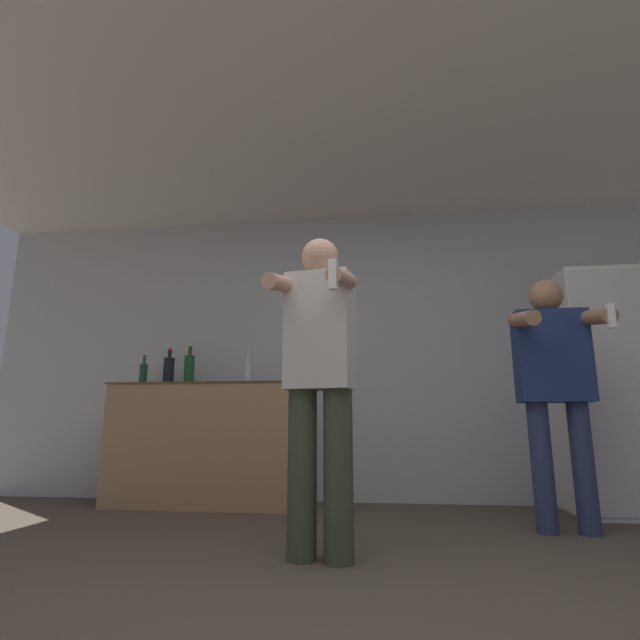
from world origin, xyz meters
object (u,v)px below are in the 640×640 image
object	(u,v)px
bottle_brown_liquor	(143,374)
bottle_red_label	(169,370)
bottle_green_wine	(189,369)
bottle_short_whiskey	(248,372)
person_woman_foreground	(320,374)
refrigerator	(613,391)
person_man_side	(555,376)

from	to	relation	value
bottle_brown_liquor	bottle_red_label	bearing A→B (deg)	0.00
bottle_green_wine	bottle_short_whiskey	xyz separation A→B (m)	(0.51, 0.00, -0.04)
bottle_green_wine	person_woman_foreground	size ratio (longest dim) A/B	0.23
bottle_green_wine	refrigerator	bearing A→B (deg)	-0.83
refrigerator	bottle_red_label	size ratio (longest dim) A/B	5.46
bottle_red_label	bottle_brown_liquor	size ratio (longest dim) A/B	1.15
person_man_side	bottle_red_label	bearing A→B (deg)	164.05
bottle_short_whiskey	person_man_side	distance (m)	2.33
refrigerator	bottle_red_label	distance (m)	3.53
refrigerator	bottle_red_label	xyz separation A→B (m)	(-3.53, 0.05, 0.21)
bottle_short_whiskey	person_man_side	xyz separation A→B (m)	(2.18, -0.82, -0.14)
bottle_brown_liquor	person_man_side	size ratio (longest dim) A/B	0.18
person_woman_foreground	refrigerator	bearing A→B (deg)	37.52
bottle_red_label	bottle_green_wine	distance (m)	0.18
bottle_red_label	bottle_brown_liquor	bearing A→B (deg)	-180.00
bottle_red_label	bottle_short_whiskey	world-z (taller)	bottle_red_label
bottle_short_whiskey	person_man_side	bearing A→B (deg)	-20.66
refrigerator	bottle_red_label	world-z (taller)	refrigerator
bottle_short_whiskey	bottle_brown_liquor	distance (m)	0.92
refrigerator	bottle_green_wine	size ratio (longest dim) A/B	4.93
bottle_green_wine	bottle_brown_liquor	world-z (taller)	bottle_green_wine
bottle_brown_liquor	person_woman_foreground	world-z (taller)	person_woman_foreground
bottle_red_label	person_woman_foreground	distance (m)	2.21
bottle_green_wine	person_woman_foreground	bearing A→B (deg)	-50.49
bottle_red_label	bottle_green_wine	bearing A→B (deg)	0.00
person_woman_foreground	bottle_red_label	bearing A→B (deg)	133.16
person_man_side	person_woman_foreground	bearing A→B (deg)	-150.19
refrigerator	bottle_short_whiskey	distance (m)	2.84
refrigerator	bottle_short_whiskey	xyz separation A→B (m)	(-2.83, 0.05, 0.18)
person_man_side	bottle_green_wine	bearing A→B (deg)	163.03
bottle_short_whiskey	bottle_brown_liquor	bearing A→B (deg)	-180.00
bottle_short_whiskey	refrigerator	bearing A→B (deg)	-0.98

